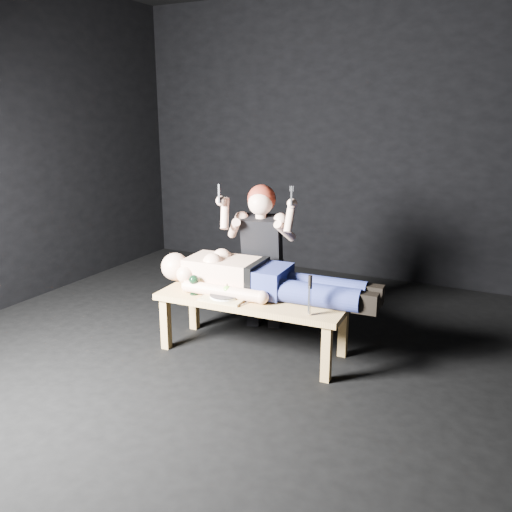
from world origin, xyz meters
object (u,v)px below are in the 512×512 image
at_px(serving_tray, 225,298).
at_px(goblet, 194,285).
at_px(carving_knife, 310,295).
at_px(lying_man, 264,275).
at_px(table, 253,324).
at_px(kneeling_woman, 264,255).

xyz_separation_m(serving_tray, goblet, (-0.26, -0.01, 0.07)).
distance_m(goblet, carving_knife, 0.93).
relative_size(lying_man, serving_tray, 4.91).
xyz_separation_m(table, goblet, (-0.42, -0.16, 0.30)).
distance_m(kneeling_woman, serving_tray, 0.65).
bearing_deg(serving_tray, table, 43.67).
xyz_separation_m(serving_tray, carving_knife, (0.67, -0.01, 0.13)).
relative_size(table, serving_tray, 4.44).
xyz_separation_m(lying_man, goblet, (-0.46, -0.25, -0.07)).
distance_m(table, carving_knife, 0.65).
bearing_deg(table, carving_knife, -20.34).
bearing_deg(lying_man, kneeling_woman, 113.13).
relative_size(table, goblet, 9.29).
height_order(goblet, carving_knife, carving_knife).
height_order(kneeling_woman, serving_tray, kneeling_woman).
height_order(kneeling_woman, carving_knife, kneeling_woman).
bearing_deg(kneeling_woman, carving_knife, -58.01).
xyz_separation_m(lying_man, carving_knife, (0.47, -0.26, -0.01)).
bearing_deg(carving_knife, kneeling_woman, 132.86).
distance_m(table, serving_tray, 0.32).
xyz_separation_m(table, kneeling_woman, (-0.14, 0.48, 0.41)).
distance_m(lying_man, serving_tray, 0.34).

